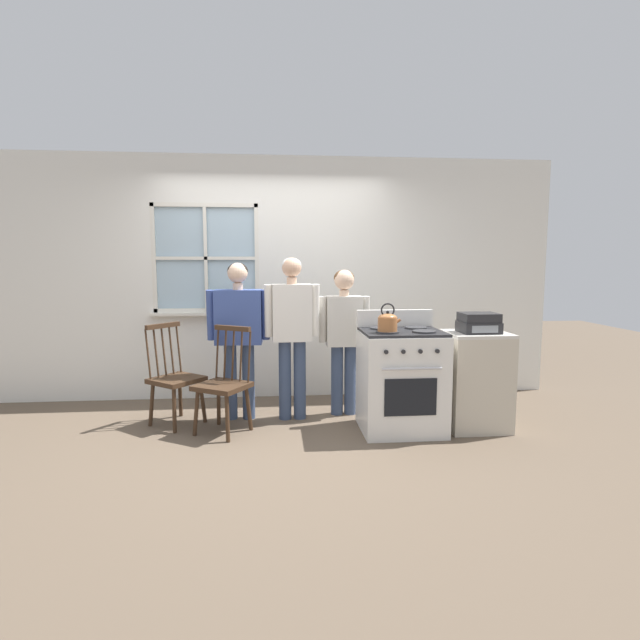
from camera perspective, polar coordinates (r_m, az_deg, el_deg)
ground_plane at (r=4.53m, az=-5.23°, el=-13.26°), size 16.00×16.00×0.00m
wall_back at (r=5.66m, az=-4.98°, el=4.57°), size 6.40×0.16×2.70m
chair_by_window at (r=4.61m, az=-10.94°, el=-7.32°), size 0.57×0.56×0.96m
chair_near_wall at (r=4.95m, az=-16.24°, el=-6.49°), size 0.58×0.58×0.96m
person_elderly_left at (r=4.89m, az=-9.29°, el=-0.62°), size 0.60×0.23×1.53m
person_teen_center at (r=4.83m, az=-3.22°, el=-0.44°), size 0.53×0.22×1.58m
person_adult_right at (r=4.99m, az=2.75°, el=-0.96°), size 0.50×0.22×1.46m
stove at (r=4.64m, az=9.25°, el=-6.72°), size 0.73×0.68×1.08m
kettle at (r=4.38m, az=7.74°, el=-0.17°), size 0.21×0.17×0.25m
potted_plant at (r=5.63m, az=-12.22°, el=1.80°), size 0.12×0.12×0.27m
side_counter at (r=4.86m, az=17.36°, el=-6.60°), size 0.55×0.50×0.90m
stereo at (r=4.75m, az=17.68°, el=-0.33°), size 0.34×0.29×0.18m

